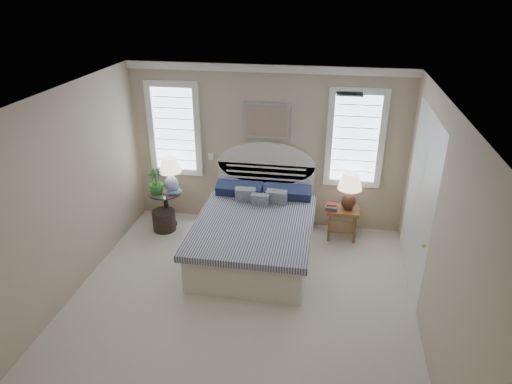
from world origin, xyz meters
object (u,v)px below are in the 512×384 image
object	(u,v)px
bed	(256,231)
floor_pot	(164,220)
lamp_right	(350,187)
nightstand_right	(343,216)
side_table_left	(166,205)
lamp_left	(170,171)

from	to	relation	value
bed	floor_pot	xyz separation A→B (m)	(-1.65, 0.44, -0.21)
floor_pot	lamp_right	bearing A→B (deg)	4.72
floor_pot	nightstand_right	bearing A→B (deg)	4.90
lamp_right	bed	bearing A→B (deg)	-153.32
side_table_left	lamp_left	world-z (taller)	lamp_left
lamp_left	lamp_right	distance (m)	2.92
nightstand_right	floor_pot	bearing A→B (deg)	-175.10
side_table_left	floor_pot	bearing A→B (deg)	-89.54
bed	floor_pot	bearing A→B (deg)	165.08
nightstand_right	bed	bearing A→B (deg)	-151.97
floor_pot	lamp_left	distance (m)	0.86
side_table_left	lamp_right	size ratio (longest dim) A/B	1.02
side_table_left	lamp_right	bearing A→B (deg)	1.83
floor_pot	lamp_right	world-z (taller)	lamp_right
nightstand_right	lamp_right	distance (m)	0.53
side_table_left	nightstand_right	world-z (taller)	side_table_left
bed	lamp_right	xyz separation A→B (m)	(1.37, 0.69, 0.52)
lamp_right	side_table_left	bearing A→B (deg)	-178.17
side_table_left	nightstand_right	size ratio (longest dim) A/B	1.19
nightstand_right	floor_pot	world-z (taller)	nightstand_right
nightstand_right	floor_pot	distance (m)	2.97
bed	lamp_left	bearing A→B (deg)	156.88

